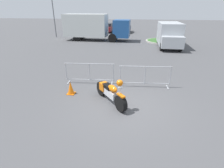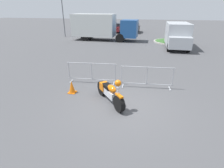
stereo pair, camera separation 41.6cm
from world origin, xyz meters
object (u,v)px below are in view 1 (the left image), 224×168
crowd_barrier_far (145,76)px  parked_car_maroon (107,27)px  parked_car_blue (74,27)px  pedestrian (87,28)px  delivery_van (169,34)px  parked_car_black (125,28)px  box_truck (93,26)px  street_lamp (53,7)px  motorcycle (110,92)px  crowd_barrier_near (90,73)px  parked_car_green (91,27)px  traffic_cone (71,88)px

crowd_barrier_far → parked_car_maroon: 21.96m
parked_car_blue → pedestrian: 4.30m
delivery_van → parked_car_blue: (-13.84, 10.69, -0.49)m
delivery_van → parked_car_maroon: (-8.26, 10.85, -0.52)m
parked_car_black → box_truck: bearing=161.1°
parked_car_black → street_lamp: size_ratio=0.74×
box_truck → delivery_van: size_ratio=1.54×
delivery_van → pedestrian: (-10.80, 7.65, -0.32)m
parked_car_black → street_lamp: bearing=127.6°
motorcycle → parked_car_black: parked_car_black is taller
parked_car_black → pedestrian: 6.25m
box_truck → delivery_van: box_truck is taller
pedestrian → delivery_van: bearing=142.0°
crowd_barrier_far → box_truck: bearing=114.9°
motorcycle → crowd_barrier_near: size_ratio=0.71×
box_truck → parked_car_blue: bearing=124.5°
motorcycle → street_lamp: street_lamp is taller
delivery_van → street_lamp: bearing=-108.0°
box_truck → parked_car_black: box_truck is taller
delivery_van → parked_car_black: (-5.46, 10.90, -0.52)m
crowd_barrier_near → parked_car_green: bearing=105.6°
crowd_barrier_far → parked_car_black: (-3.08, 21.21, 0.16)m
crowd_barrier_near → parked_car_maroon: (-3.11, 21.16, 0.16)m
traffic_cone → street_lamp: size_ratio=0.10×
delivery_van → parked_car_black: delivery_van is taller
box_truck → parked_car_maroon: box_truck is taller
street_lamp → crowd_barrier_near: bearing=-58.7°
motorcycle → traffic_cone: motorcycle is taller
crowd_barrier_far → parked_car_blue: parked_car_blue is taller
crowd_barrier_near → street_lamp: size_ratio=0.44×
motorcycle → parked_car_maroon: parked_car_maroon is taller
box_truck → parked_car_maroon: bearing=89.4°
delivery_van → pedestrian: delivery_van is taller
crowd_barrier_far → parked_car_maroon: size_ratio=0.60×
crowd_barrier_far → traffic_cone: (-3.28, -1.32, -0.27)m
parked_car_maroon → traffic_cone: parked_car_maroon is taller
crowd_barrier_near → crowd_barrier_far: bearing=0.0°
parked_car_blue → parked_car_black: 8.38m
parked_car_blue → crowd_barrier_far: bearing=-150.7°
motorcycle → delivery_van: bearing=122.6°
delivery_van → box_truck: bearing=-108.1°
motorcycle → parked_car_blue: bearing=163.7°
traffic_cone → crowd_barrier_far: bearing=21.8°
parked_car_black → motorcycle: bearing=-175.1°
crowd_barrier_far → parked_car_black: 21.43m
motorcycle → parked_car_green: size_ratio=0.43×
pedestrian → parked_car_maroon: bearing=-131.2°
crowd_barrier_far → street_lamp: 19.07m
traffic_cone → parked_car_blue: bearing=110.1°
crowd_barrier_near → pedestrian: size_ratio=1.48×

